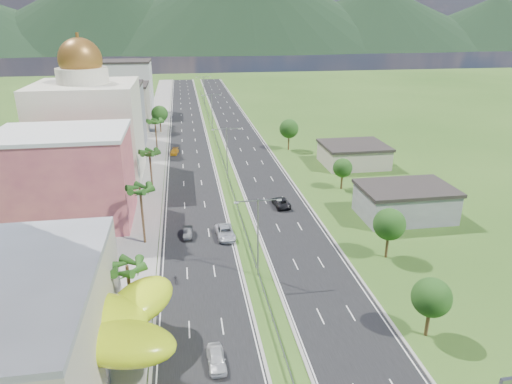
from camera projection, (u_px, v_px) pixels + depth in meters
name	position (u px, v px, depth m)	size (l,w,h in m)	color
ground	(272.00, 321.00, 51.72)	(500.00, 500.00, 0.00)	#2D5119
road_left	(188.00, 135.00, 133.58)	(11.00, 260.00, 0.04)	black
road_right	(239.00, 133.00, 135.81)	(11.00, 260.00, 0.04)	black
sidewalk_left	(155.00, 136.00, 132.15)	(7.00, 260.00, 0.12)	gray
median_guardrail	(219.00, 148.00, 117.88)	(0.10, 216.06, 0.76)	gray
streetlight_median_b	(258.00, 230.00, 58.53)	(6.04, 0.25, 11.00)	gray
streetlight_median_c	(227.00, 148.00, 95.41)	(6.04, 0.25, 11.00)	gray
streetlight_median_d	(212.00, 108.00, 136.90)	(6.04, 0.25, 11.00)	gray
streetlight_median_e	(204.00, 87.00, 178.39)	(6.04, 0.25, 11.00)	gray
lime_canopy	(74.00, 324.00, 43.27)	(18.00, 15.00, 7.40)	#C7E416
pink_shophouse	(67.00, 180.00, 74.38)	(20.00, 15.00, 15.00)	#B64A5D
domed_building	(89.00, 126.00, 94.21)	(20.00, 20.00, 28.70)	beige
midrise_grey	(112.00, 117.00, 118.61)	(16.00, 15.00, 16.00)	gray
midrise_beige	(122.00, 108.00, 139.43)	(16.00, 15.00, 13.00)	#BDB19C
midrise_white	(129.00, 89.00, 159.74)	(16.00, 15.00, 18.00)	silver
shed_near	(405.00, 203.00, 78.04)	(15.00, 10.00, 5.00)	gray
shed_far	(353.00, 156.00, 106.10)	(14.00, 12.00, 4.40)	#BDB19C
palm_tree_b	(127.00, 269.00, 48.74)	(3.60, 3.60, 8.10)	#47301C
palm_tree_c	(140.00, 191.00, 66.66)	(3.60, 3.60, 9.60)	#47301C
palm_tree_d	(150.00, 154.00, 88.21)	(3.60, 3.60, 8.60)	#47301C
palm_tree_e	(155.00, 123.00, 110.99)	(3.60, 3.60, 9.40)	#47301C
leafy_tree_lfar	(160.00, 114.00, 135.01)	(4.90, 4.90, 8.05)	#47301C
leafy_tree_ra	(432.00, 298.00, 47.78)	(4.20, 4.20, 6.90)	#47301C
leafy_tree_rb	(389.00, 224.00, 63.76)	(4.55, 4.55, 7.47)	#47301C
leafy_tree_rc	(343.00, 168.00, 90.31)	(3.85, 3.85, 6.33)	#47301C
leafy_tree_rd	(289.00, 129.00, 116.94)	(4.90, 4.90, 8.05)	#47301C
mountain_ridge	(246.00, 51.00, 475.54)	(860.00, 140.00, 90.00)	black
car_white_near_left	(216.00, 359.00, 44.94)	(1.73, 4.31, 1.47)	silver
car_dark_left	(188.00, 232.00, 71.49)	(1.43, 4.11, 1.35)	black
car_silver_mid_left	(225.00, 232.00, 71.21)	(2.69, 5.83, 1.62)	#B9BBC1
car_yellow_far_left	(174.00, 152.00, 114.87)	(1.77, 4.35, 1.26)	orange
car_dark_far_right	(281.00, 202.00, 82.98)	(2.54, 5.51, 1.53)	black
motorcycle	(175.00, 278.00, 59.25)	(0.55, 1.80, 1.15)	black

